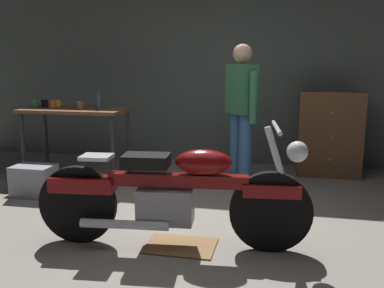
{
  "coord_description": "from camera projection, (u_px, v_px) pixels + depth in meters",
  "views": [
    {
      "loc": [
        0.9,
        -3.36,
        1.44
      ],
      "look_at": [
        0.02,
        0.7,
        0.65
      ],
      "focal_mm": 39.21,
      "sensor_mm": 36.0,
      "label": 1
    }
  ],
  "objects": [
    {
      "name": "wooden_dresser",
      "position": [
        329.0,
        134.0,
        5.48
      ],
      "size": [
        0.8,
        0.47,
        1.1
      ],
      "color": "brown",
      "rests_on": "ground_plane"
    },
    {
      "name": "mug_orange_travel",
      "position": [
        52.0,
        104.0,
        5.3
      ],
      "size": [
        0.11,
        0.08,
        0.1
      ],
      "color": "orange",
      "rests_on": "workbench"
    },
    {
      "name": "mug_brown_stoneware",
      "position": [
        80.0,
        105.0,
        5.1
      ],
      "size": [
        0.11,
        0.08,
        0.1
      ],
      "color": "brown",
      "rests_on": "workbench"
    },
    {
      "name": "bottle",
      "position": [
        99.0,
        102.0,
        5.07
      ],
      "size": [
        0.06,
        0.06,
        0.24
      ],
      "color": "#3F4C59",
      "rests_on": "workbench"
    },
    {
      "name": "mug_black_matte",
      "position": [
        45.0,
        103.0,
        5.45
      ],
      "size": [
        0.12,
        0.08,
        0.09
      ],
      "color": "black",
      "rests_on": "workbench"
    },
    {
      "name": "mug_green_speckled",
      "position": [
        34.0,
        103.0,
        5.33
      ],
      "size": [
        0.12,
        0.09,
        0.11
      ],
      "color": "#3D7F4C",
      "rests_on": "workbench"
    },
    {
      "name": "drip_tray",
      "position": [
        180.0,
        246.0,
        3.37
      ],
      "size": [
        0.56,
        0.4,
        0.01
      ],
      "primitive_type": "cube",
      "color": "olive",
      "rests_on": "ground_plane"
    },
    {
      "name": "ground_plane",
      "position": [
        173.0,
        231.0,
        3.69
      ],
      "size": [
        12.0,
        12.0,
        0.0
      ],
      "primitive_type": "plane",
      "color": "gray"
    },
    {
      "name": "mug_yellow_tall",
      "position": [
        57.0,
        103.0,
        5.43
      ],
      "size": [
        0.11,
        0.08,
        0.09
      ],
      "color": "yellow",
      "rests_on": "workbench"
    },
    {
      "name": "person_standing",
      "position": [
        241.0,
        110.0,
        4.87
      ],
      "size": [
        0.41,
        0.47,
        1.67
      ],
      "rotation": [
        0.0,
        0.0,
        2.24
      ],
      "color": "teal",
      "rests_on": "ground_plane"
    },
    {
      "name": "motorcycle",
      "position": [
        174.0,
        193.0,
        3.3
      ],
      "size": [
        2.19,
        0.62,
        1.0
      ],
      "rotation": [
        0.0,
        0.0,
        0.1
      ],
      "color": "black",
      "rests_on": "ground_plane"
    },
    {
      "name": "workbench",
      "position": [
        76.0,
        118.0,
        5.24
      ],
      "size": [
        1.3,
        0.64,
        0.9
      ],
      "color": "brown",
      "rests_on": "ground_plane"
    },
    {
      "name": "back_wall",
      "position": [
        221.0,
        57.0,
        6.08
      ],
      "size": [
        8.0,
        0.12,
        3.1
      ],
      "primitive_type": "cube",
      "color": "#56605B",
      "rests_on": "ground_plane"
    },
    {
      "name": "storage_bin",
      "position": [
        34.0,
        180.0,
        4.66
      ],
      "size": [
        0.44,
        0.32,
        0.34
      ],
      "primitive_type": "cube",
      "color": "gray",
      "rests_on": "ground_plane"
    }
  ]
}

